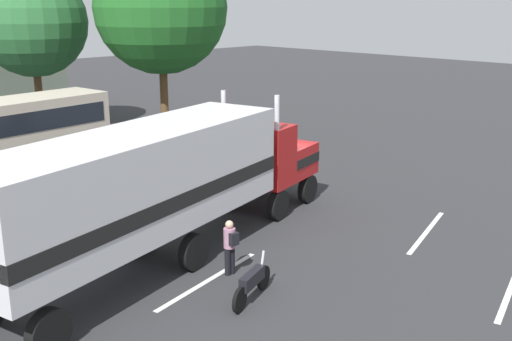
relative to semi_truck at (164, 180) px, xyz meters
The scene contains 9 objects.
ground_plane 6.62m from the semi_truck, 14.52° to the left, with size 120.00×120.00×0.00m, color #2D2D30.
lane_stripe_near 3.19m from the semi_truck, 91.33° to the right, with size 4.40×0.16×0.01m, color silver.
lane_stripe_mid 9.15m from the semi_truck, 29.94° to the right, with size 4.40×0.16×0.01m, color silver.
lane_stripe_far 10.15m from the semi_truck, 56.48° to the right, with size 4.40×0.16×0.01m, color silver.
semi_truck is the anchor object (origin of this frame).
person_bystander 2.74m from the semi_truck, 72.59° to the right, with size 0.34×0.46×1.63m.
motorcycle 4.18m from the semi_truck, 89.89° to the right, with size 2.02×0.81×1.12m.
tree_left 21.85m from the semi_truck, 72.96° to the left, with size 6.26×6.26×9.49m.
tree_center 17.53m from the semi_truck, 53.02° to the left, with size 7.15×7.15×10.80m.
Camera 1 is at (-16.25, -15.59, 7.61)m, focal length 43.19 mm.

